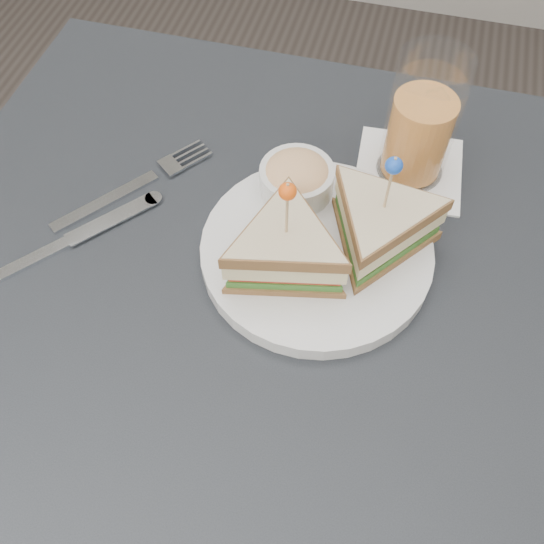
{
  "coord_description": "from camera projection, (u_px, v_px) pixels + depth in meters",
  "views": [
    {
      "loc": [
        0.09,
        -0.3,
        1.28
      ],
      "look_at": [
        0.01,
        0.01,
        0.8
      ],
      "focal_mm": 40.0,
      "sensor_mm": 36.0,
      "label": 1
    }
  ],
  "objects": [
    {
      "name": "table",
      "position": [
        261.0,
        339.0,
        0.68
      ],
      "size": [
        0.8,
        0.8,
        0.75
      ],
      "color": "black",
      "rests_on": "ground"
    },
    {
      "name": "plate_meal",
      "position": [
        325.0,
        234.0,
        0.62
      ],
      "size": [
        0.31,
        0.31,
        0.15
      ],
      "rotation": [
        0.0,
        0.0,
        -0.31
      ],
      "color": "silver",
      "rests_on": "table"
    },
    {
      "name": "cutlery_fork",
      "position": [
        140.0,
        182.0,
        0.71
      ],
      "size": [
        0.14,
        0.18,
        0.01
      ],
      "rotation": [
        0.0,
        0.0,
        -0.66
      ],
      "color": "silver",
      "rests_on": "table"
    },
    {
      "name": "cutlery_knife",
      "position": [
        75.0,
        238.0,
        0.66
      ],
      "size": [
        0.14,
        0.16,
        0.01
      ],
      "rotation": [
        0.0,
        0.0,
        -0.7
      ],
      "color": "silver",
      "rests_on": "table"
    },
    {
      "name": "drink_set",
      "position": [
        420.0,
        126.0,
        0.66
      ],
      "size": [
        0.13,
        0.13,
        0.16
      ],
      "rotation": [
        0.0,
        0.0,
        0.06
      ],
      "color": "white",
      "rests_on": "table"
    },
    {
      "name": "ground_plane",
      "position": [
        266.0,
        491.0,
        1.24
      ],
      "size": [
        3.5,
        3.5,
        0.0
      ],
      "primitive_type": "plane",
      "color": "#3F3833"
    }
  ]
}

